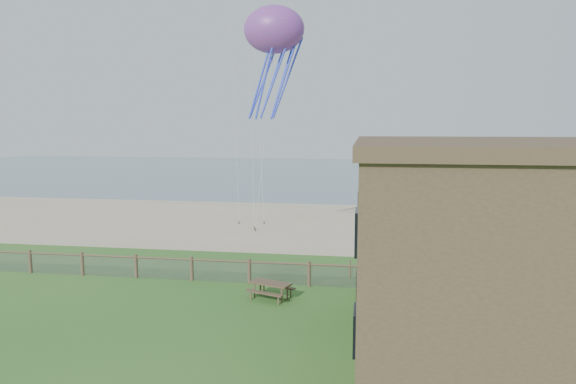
% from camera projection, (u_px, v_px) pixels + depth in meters
% --- Properties ---
extents(ground, '(160.00, 160.00, 0.00)m').
position_uv_depth(ground, '(215.00, 330.00, 19.82)').
color(ground, '#2C5E20').
rests_on(ground, ground).
extents(sand_beach, '(72.00, 20.00, 0.02)m').
position_uv_depth(sand_beach, '(294.00, 223.00, 41.38)').
color(sand_beach, tan).
rests_on(sand_beach, ground).
extents(ocean, '(160.00, 68.00, 0.02)m').
position_uv_depth(ocean, '(331.00, 173.00, 84.50)').
color(ocean, slate).
rests_on(ocean, ground).
extents(chainlink_fence, '(36.20, 0.20, 1.25)m').
position_uv_depth(chainlink_fence, '(249.00, 273.00, 25.63)').
color(chainlink_fence, '#4E3B2C').
rests_on(chainlink_fence, ground).
extents(motel_deck, '(15.00, 2.00, 0.50)m').
position_uv_depth(motel_deck, '(530.00, 298.00, 22.74)').
color(motel_deck, brown).
rests_on(motel_deck, ground).
extents(picnic_table, '(2.22, 1.96, 0.78)m').
position_uv_depth(picnic_table, '(271.00, 290.00, 23.42)').
color(picnic_table, brown).
rests_on(picnic_table, ground).
extents(octopus_kite, '(4.18, 3.30, 7.73)m').
position_uv_depth(octopus_kite, '(274.00, 61.00, 33.35)').
color(octopus_kite, '#DE2355').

